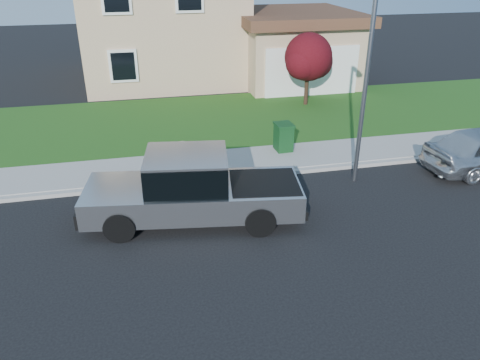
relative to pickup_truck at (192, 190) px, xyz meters
The scene contains 10 objects.
ground 1.28m from the pickup_truck, 55.71° to the right, with size 80.00×80.00×0.00m, color black.
curb 2.74m from the pickup_truck, 54.35° to the left, with size 40.00×0.20×0.12m, color gray.
sidewalk 3.66m from the pickup_truck, 64.70° to the left, with size 40.00×2.00×0.15m, color gray.
lawn 7.92m from the pickup_truck, 78.83° to the left, with size 40.00×7.00×0.10m, color #175117.
house 15.89m from the pickup_truck, 83.28° to the left, with size 14.00×11.30×6.85m.
pickup_truck is the anchor object (origin of this frame).
woman 1.26m from the pickup_truck, 94.02° to the left, with size 0.58×0.41×1.70m.
ornamental_tree 10.95m from the pickup_truck, 54.47° to the left, with size 2.31×2.08×3.17m.
trash_bin 5.21m from the pickup_truck, 45.83° to the left, with size 0.62×0.70×0.96m.
street_lamp 5.81m from the pickup_truck, 12.73° to the left, with size 0.37×0.75×5.70m.
Camera 1 is at (-1.65, -9.91, 6.39)m, focal length 35.00 mm.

